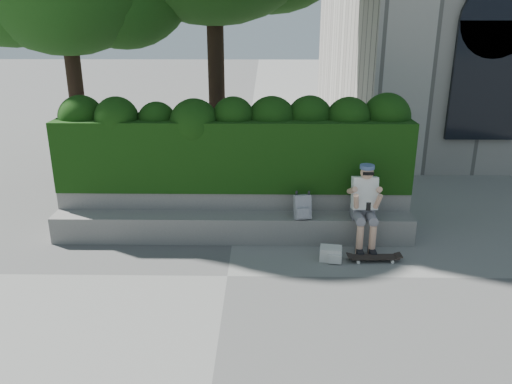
{
  "coord_description": "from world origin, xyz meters",
  "views": [
    {
      "loc": [
        0.52,
        -6.44,
        3.55
      ],
      "look_at": [
        0.4,
        1.0,
        0.95
      ],
      "focal_mm": 35.0,
      "sensor_mm": 36.0,
      "label": 1
    }
  ],
  "objects_px": {
    "skateboard": "(374,257)",
    "backpack_ground": "(331,253)",
    "person": "(365,203)",
    "backpack_plaid": "(302,207)"
  },
  "relations": [
    {
      "from": "backpack_plaid",
      "to": "backpack_ground",
      "type": "xyz_separation_m",
      "value": [
        0.41,
        -0.6,
        -0.54
      ]
    },
    {
      "from": "skateboard",
      "to": "backpack_ground",
      "type": "relative_size",
      "value": 2.28
    },
    {
      "from": "person",
      "to": "skateboard",
      "type": "xyz_separation_m",
      "value": [
        0.09,
        -0.56,
        -0.69
      ]
    },
    {
      "from": "person",
      "to": "backpack_plaid",
      "type": "height_order",
      "value": "person"
    },
    {
      "from": "person",
      "to": "backpack_plaid",
      "type": "xyz_separation_m",
      "value": [
        -0.99,
        0.08,
        -0.11
      ]
    },
    {
      "from": "person",
      "to": "skateboard",
      "type": "height_order",
      "value": "person"
    },
    {
      "from": "backpack_plaid",
      "to": "backpack_ground",
      "type": "distance_m",
      "value": 0.91
    },
    {
      "from": "backpack_ground",
      "to": "backpack_plaid",
      "type": "bearing_deg",
      "value": 132.99
    },
    {
      "from": "person",
      "to": "backpack_plaid",
      "type": "relative_size",
      "value": 3.51
    },
    {
      "from": "skateboard",
      "to": "backpack_ground",
      "type": "bearing_deg",
      "value": 174.38
    }
  ]
}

